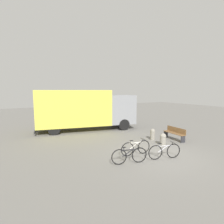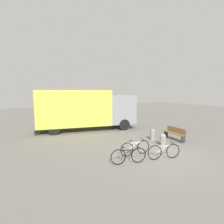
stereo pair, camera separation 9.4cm
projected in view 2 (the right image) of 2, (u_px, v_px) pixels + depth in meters
name	position (u px, v px, depth m)	size (l,w,h in m)	color
ground_plane	(157.00, 155.00, 8.87)	(60.00, 60.00, 0.00)	slate
delivery_truck	(86.00, 108.00, 14.37)	(8.24, 3.76, 3.29)	#EAE04C
park_bench	(175.00, 133.00, 11.59)	(0.47, 1.61, 0.82)	brown
bicycle_near	(128.00, 156.00, 7.82)	(1.63, 0.55, 0.80)	black
bicycle_middle	(135.00, 148.00, 8.88)	(1.67, 0.44, 0.80)	black
bicycle_far	(164.00, 151.00, 8.35)	(1.62, 0.57, 0.80)	black
bollard_near_bench	(163.00, 139.00, 10.41)	(0.37, 0.37, 0.73)	gray
bollard_far_bench	(153.00, 134.00, 11.59)	(0.32, 0.32, 0.75)	gray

